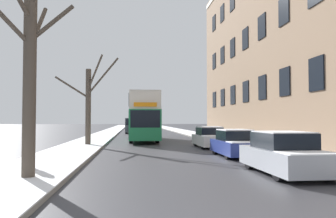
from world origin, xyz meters
name	(u,v)px	position (x,y,z in m)	size (l,w,h in m)	color
sidewalk_left	(111,131)	(-5.81, 53.00, 0.08)	(3.17, 130.00, 0.16)	gray
sidewalk_right	(179,131)	(5.81, 53.00, 0.08)	(3.17, 130.00, 0.16)	gray
terrace_facade_right	(319,33)	(11.89, 20.08, 8.55)	(9.10, 36.84, 17.10)	#8C7056
bare_tree_left_0	(28,54)	(-5.42, 7.16, 3.94)	(3.04, 3.16, 7.48)	#4C4238
bare_tree_left_1	(89,103)	(-5.41, 20.95, 3.16)	(4.61, 1.54, 6.57)	#4C4238
double_decker_bus	(143,115)	(-1.28, 27.16, 2.39)	(2.51, 11.70, 4.21)	#1E7A47
parked_car_0	(285,154)	(3.13, 7.82, 0.69)	(1.89, 4.28, 1.49)	#9EA3AD
parked_car_1	(235,144)	(3.13, 13.41, 0.66)	(1.76, 4.01, 1.42)	navy
parked_car_2	(210,138)	(3.13, 19.17, 0.67)	(1.76, 4.27, 1.46)	silver
oncoming_van	(133,125)	(-2.25, 44.51, 1.19)	(2.04, 5.66, 2.19)	#333842
pedestrian_left_sidewalk	(29,147)	(-6.03, 9.37, 0.90)	(0.36, 0.36, 1.64)	navy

